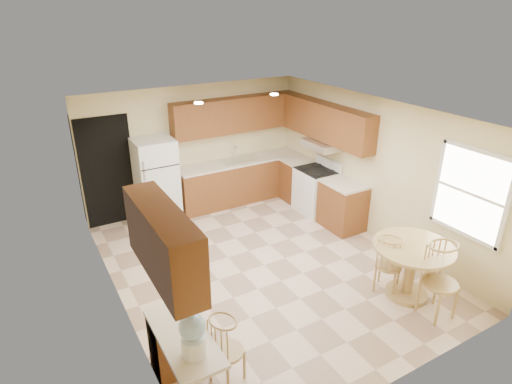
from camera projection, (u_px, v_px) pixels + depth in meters
floor at (264, 265)px, 6.98m from camera, size 5.50×5.50×0.00m
ceiling at (266, 114)px, 5.97m from camera, size 4.50×5.50×0.02m
wall_back at (195, 147)px, 8.66m from camera, size 4.50×0.02×2.50m
wall_front at (406, 292)px, 4.30m from camera, size 4.50×0.02×2.50m
wall_left at (114, 231)px, 5.45m from camera, size 0.02×5.50×2.50m
wall_right at (374, 169)px, 7.51m from camera, size 0.02×5.50×2.50m
doorway at (108, 172)px, 7.92m from camera, size 0.90×0.02×2.10m
base_cab_back at (240, 181)px, 9.15m from camera, size 2.75×0.60×0.87m
counter_back at (240, 161)px, 8.96m from camera, size 2.75×0.63×0.04m
base_cab_right_a at (298, 181)px, 9.17m from camera, size 0.60×0.59×0.87m
counter_right_a at (298, 161)px, 8.98m from camera, size 0.63×0.59×0.04m
base_cab_right_b at (342, 206)px, 8.01m from camera, size 0.60×0.80×0.87m
counter_right_b at (344, 184)px, 7.83m from camera, size 0.63×0.80×0.04m
upper_cab_back at (236, 115)px, 8.69m from camera, size 2.75×0.33×0.70m
upper_cab_right at (326, 122)px, 8.15m from camera, size 0.33×2.42×0.70m
upper_cab_left at (163, 243)px, 4.01m from camera, size 0.33×1.40×0.70m
sink at (239, 160)px, 8.94m from camera, size 0.78×0.44×0.01m
range_hood at (322, 145)px, 8.26m from camera, size 0.50×0.76×0.14m
desk_pedestal at (174, 343)px, 4.87m from camera, size 0.48×0.42×0.72m
desk_top at (184, 337)px, 4.41m from camera, size 0.50×1.20×0.04m
window at (471, 193)px, 5.93m from camera, size 0.06×1.12×1.30m
can_light_a at (199, 103)px, 6.70m from camera, size 0.14×0.14×0.02m
can_light_b at (274, 94)px, 7.34m from camera, size 0.14×0.14×0.02m
refrigerator at (157, 181)px, 8.12m from camera, size 0.73×0.71×1.65m
stove at (316, 190)px, 8.61m from camera, size 0.65×0.76×1.09m
dining_table at (411, 263)px, 6.05m from camera, size 1.12×1.12×0.83m
chair_table_a at (394, 262)px, 6.11m from camera, size 0.39×0.49×0.87m
chair_table_b at (448, 278)px, 5.54m from camera, size 0.47×0.47×1.06m
chair_desk at (230, 348)px, 4.59m from camera, size 0.38×0.49×0.85m
water_crock at (193, 334)px, 4.07m from camera, size 0.26×0.26×0.54m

